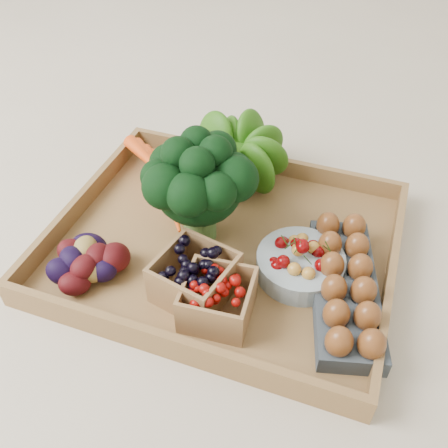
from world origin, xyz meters
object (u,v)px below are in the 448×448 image
(tray, at_px, (224,247))
(cherry_bowl, at_px, (300,265))
(egg_carton, at_px, (344,290))
(broccoli, at_px, (199,204))

(tray, bearing_deg, cherry_bowl, -8.85)
(tray, bearing_deg, egg_carton, -12.12)
(cherry_bowl, relative_size, egg_carton, 0.52)
(tray, xyz_separation_m, egg_carton, (0.21, -0.04, 0.02))
(egg_carton, bearing_deg, cherry_bowl, 147.30)
(broccoli, distance_m, cherry_bowl, 0.19)
(tray, height_order, cherry_bowl, cherry_bowl)
(broccoli, bearing_deg, egg_carton, -11.05)
(tray, relative_size, egg_carton, 2.07)
(tray, distance_m, egg_carton, 0.21)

